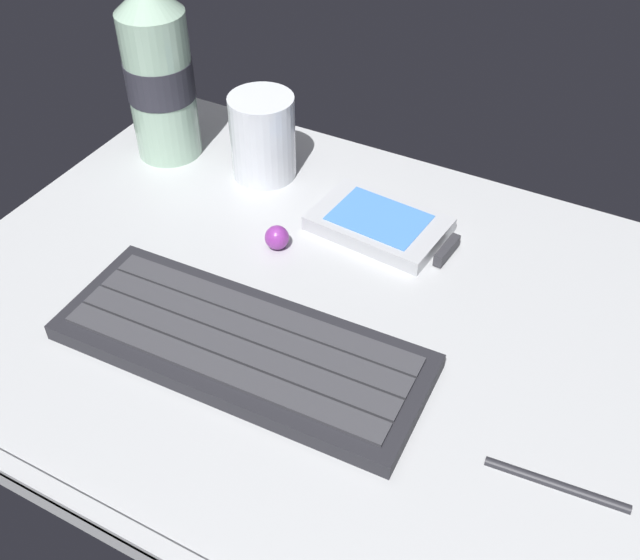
% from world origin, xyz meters
% --- Properties ---
extents(ground_plane, '(0.64, 0.48, 0.03)m').
position_xyz_m(ground_plane, '(0.00, -0.00, -0.01)').
color(ground_plane, '#B7BABC').
extents(keyboard, '(0.29, 0.12, 0.02)m').
position_xyz_m(keyboard, '(-0.03, -0.07, 0.01)').
color(keyboard, '#232328').
rests_on(keyboard, ground_plane).
extents(handheld_device, '(0.13, 0.09, 0.02)m').
position_xyz_m(handheld_device, '(0.01, 0.11, 0.01)').
color(handheld_device, '#B7BABF').
rests_on(handheld_device, ground_plane).
extents(juice_cup, '(0.06, 0.06, 0.09)m').
position_xyz_m(juice_cup, '(-0.14, 0.14, 0.04)').
color(juice_cup, silver).
rests_on(juice_cup, ground_plane).
extents(water_bottle, '(0.07, 0.07, 0.21)m').
position_xyz_m(water_bottle, '(-0.25, 0.13, 0.09)').
color(water_bottle, '#9EC1A8').
rests_on(water_bottle, ground_plane).
extents(trackball_mouse, '(0.02, 0.02, 0.02)m').
position_xyz_m(trackball_mouse, '(-0.07, 0.05, 0.01)').
color(trackball_mouse, purple).
rests_on(trackball_mouse, ground_plane).
extents(stylus_pen, '(0.10, 0.02, 0.01)m').
position_xyz_m(stylus_pen, '(0.22, -0.08, 0.00)').
color(stylus_pen, '#26262B').
rests_on(stylus_pen, ground_plane).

